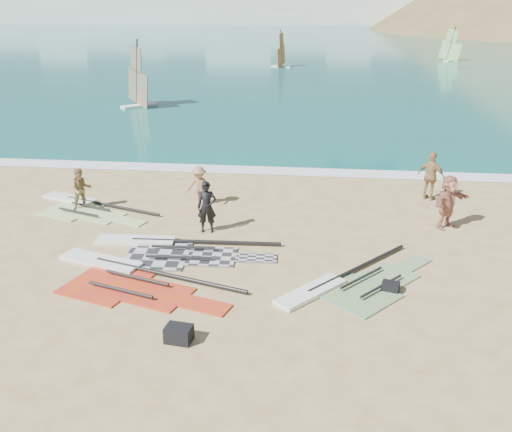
# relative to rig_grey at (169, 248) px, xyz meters

# --- Properties ---
(ground) EXTENTS (300.00, 300.00, 0.00)m
(ground) POSITION_rel_rig_grey_xyz_m (1.85, -3.25, -0.05)
(ground) COLOR tan
(ground) RESTS_ON ground
(sea) EXTENTS (300.00, 240.00, 0.06)m
(sea) POSITION_rel_rig_grey_xyz_m (1.85, 128.75, -0.05)
(sea) COLOR #0B504D
(sea) RESTS_ON ground
(surf_line) EXTENTS (300.00, 1.20, 0.04)m
(surf_line) POSITION_rel_rig_grey_xyz_m (1.85, 9.05, -0.05)
(surf_line) COLOR white
(surf_line) RESTS_ON ground
(far_town) EXTENTS (160.00, 8.00, 12.00)m
(far_town) POSITION_rel_rig_grey_xyz_m (-13.87, 146.75, 4.44)
(far_town) COLOR white
(far_town) RESTS_ON ground
(rig_grey) EXTENTS (6.13, 2.43, 0.20)m
(rig_grey) POSITION_rel_rig_grey_xyz_m (0.00, 0.00, 0.00)
(rig_grey) COLOR #28282B
(rig_grey) RESTS_ON ground
(rig_green) EXTENTS (5.27, 3.18, 0.20)m
(rig_green) POSITION_rel_rig_grey_xyz_m (-4.28, 3.43, -0.00)
(rig_green) COLOR #86D222
(rig_green) RESTS_ON ground
(rig_orange) EXTENTS (4.68, 4.55, 0.20)m
(rig_orange) POSITION_rel_rig_grey_xyz_m (5.67, -1.88, -0.00)
(rig_orange) COLOR orange
(rig_orange) RESTS_ON ground
(rig_red) EXTENTS (6.11, 3.47, 0.20)m
(rig_red) POSITION_rel_rig_grey_xyz_m (-0.78, -2.06, 0.00)
(rig_red) COLOR red
(rig_red) RESTS_ON ground
(gear_bag_near) EXTENTS (0.68, 0.53, 0.40)m
(gear_bag_near) POSITION_rel_rig_grey_xyz_m (1.55, -5.04, 0.15)
(gear_bag_near) COLOR black
(gear_bag_near) RESTS_ON ground
(gear_bag_far) EXTENTS (0.54, 0.45, 0.28)m
(gear_bag_far) POSITION_rel_rig_grey_xyz_m (6.79, -2.01, 0.09)
(gear_bag_far) COLOR black
(gear_bag_far) RESTS_ON ground
(person_wetsuit) EXTENTS (0.70, 0.50, 1.81)m
(person_wetsuit) POSITION_rel_rig_grey_xyz_m (0.95, 1.64, 0.86)
(person_wetsuit) COLOR black
(person_wetsuit) RESTS_ON ground
(beachgoer_left) EXTENTS (1.00, 0.94, 1.64)m
(beachgoer_left) POSITION_rel_rig_grey_xyz_m (-4.18, 3.23, 0.77)
(beachgoer_left) COLOR #977449
(beachgoer_left) RESTS_ON ground
(beachgoer_mid) EXTENTS (1.08, 0.70, 1.57)m
(beachgoer_mid) POSITION_rel_rig_grey_xyz_m (0.16, 4.21, 0.73)
(beachgoer_mid) COLOR #986B53
(beachgoer_mid) RESTS_ON ground
(beachgoer_back) EXTENTS (1.21, 1.05, 1.95)m
(beachgoer_back) POSITION_rel_rig_grey_xyz_m (9.14, 5.89, 0.92)
(beachgoer_back) COLOR #9F774A
(beachgoer_back) RESTS_ON ground
(beachgoer_right) EXTENTS (1.68, 1.63, 1.91)m
(beachgoer_right) POSITION_rel_rig_grey_xyz_m (9.21, 2.95, 0.91)
(beachgoer_right) COLOR #B1715D
(beachgoer_right) RESTS_ON ground
(windsurfer_left) EXTENTS (2.45, 2.40, 4.86)m
(windsurfer_left) POSITION_rel_rig_grey_xyz_m (-8.44, 24.15, 1.33)
(windsurfer_left) COLOR white
(windsurfer_left) RESTS_ON ground
(windsurfer_centre) EXTENTS (2.38, 2.72, 4.17)m
(windsurfer_centre) POSITION_rel_rig_grey_xyz_m (0.12, 49.69, 1.18)
(windsurfer_centre) COLOR white
(windsurfer_centre) RESTS_ON ground
(windsurfer_right) EXTENTS (2.47, 2.34, 4.24)m
(windsurfer_right) POSITION_rel_rig_grey_xyz_m (20.27, 58.12, 1.20)
(windsurfer_right) COLOR white
(windsurfer_right) RESTS_ON ground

